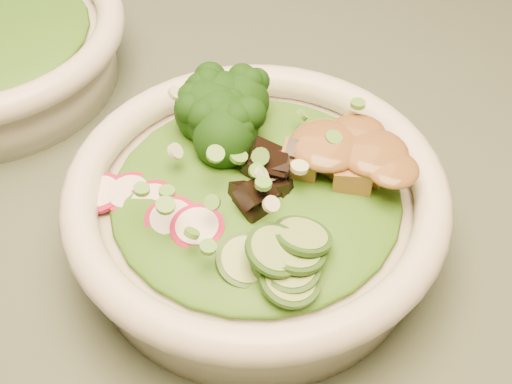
% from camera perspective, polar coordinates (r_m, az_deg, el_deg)
% --- Properties ---
extents(dining_table, '(1.20, 0.80, 0.75)m').
position_cam_1_polar(dining_table, '(0.64, -4.15, -5.66)').
color(dining_table, black).
rests_on(dining_table, ground).
extents(salad_bowl, '(0.25, 0.25, 0.07)m').
position_cam_1_polar(salad_bowl, '(0.47, -0.00, -1.54)').
color(salad_bowl, silver).
rests_on(salad_bowl, dining_table).
extents(lettuce_bed, '(0.19, 0.19, 0.02)m').
position_cam_1_polar(lettuce_bed, '(0.46, -0.00, 0.08)').
color(lettuce_bed, '#2C5C13').
rests_on(lettuce_bed, salad_bowl).
extents(broccoli_florets, '(0.09, 0.08, 0.04)m').
position_cam_1_polar(broccoli_florets, '(0.49, -1.99, 6.05)').
color(broccoli_florets, black).
rests_on(broccoli_florets, salad_bowl).
extents(radish_slices, '(0.11, 0.07, 0.02)m').
position_cam_1_polar(radish_slices, '(0.45, -7.57, -1.37)').
color(radish_slices, '#AA0D36').
rests_on(radish_slices, salad_bowl).
extents(cucumber_slices, '(0.08, 0.08, 0.03)m').
position_cam_1_polar(cucumber_slices, '(0.41, 1.99, -4.94)').
color(cucumber_slices, '#8EAF61').
rests_on(cucumber_slices, salad_bowl).
extents(mushroom_heap, '(0.08, 0.08, 0.04)m').
position_cam_1_polar(mushroom_heap, '(0.45, 1.39, 1.43)').
color(mushroom_heap, black).
rests_on(mushroom_heap, salad_bowl).
extents(tofu_cubes, '(0.10, 0.08, 0.03)m').
position_cam_1_polar(tofu_cubes, '(0.47, 7.08, 2.21)').
color(tofu_cubes, '#A56937').
rests_on(tofu_cubes, salad_bowl).
extents(peanut_sauce, '(0.07, 0.05, 0.01)m').
position_cam_1_polar(peanut_sauce, '(0.46, 7.22, 3.28)').
color(peanut_sauce, brown).
rests_on(peanut_sauce, tofu_cubes).
extents(scallion_garnish, '(0.18, 0.18, 0.02)m').
position_cam_1_polar(scallion_garnish, '(0.44, -0.00, 2.00)').
color(scallion_garnish, '#599B36').
rests_on(scallion_garnish, salad_bowl).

